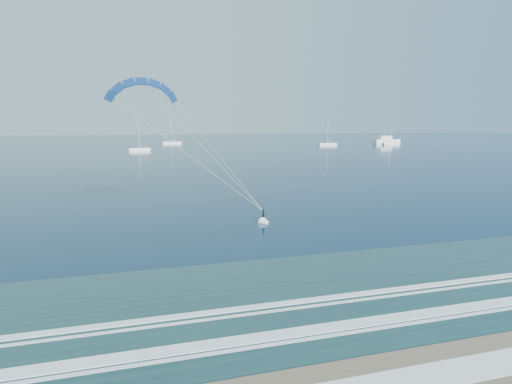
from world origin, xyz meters
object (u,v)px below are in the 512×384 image
at_px(motor_yacht, 386,140).
at_px(sailboat_2, 140,149).
at_px(kitesurfer_rig, 206,151).
at_px(sailboat_3, 172,143).
at_px(sailboat_4, 327,144).
at_px(sailboat_5, 390,144).

relative_size(motor_yacht, sailboat_2, 1.32).
bearing_deg(sailboat_2, kitesurfer_rig, -90.35).
bearing_deg(sailboat_3, sailboat_4, -29.74).
xyz_separation_m(sailboat_2, sailboat_4, (95.45, 19.66, 0.01)).
distance_m(sailboat_3, sailboat_5, 118.20).
bearing_deg(motor_yacht, sailboat_5, -117.73).
bearing_deg(sailboat_2, sailboat_5, 5.79).
distance_m(motor_yacht, sailboat_5, 20.71).
xyz_separation_m(sailboat_2, sailboat_3, (20.87, 62.27, 0.01)).
distance_m(sailboat_2, sailboat_5, 128.98).
height_order(kitesurfer_rig, sailboat_5, kitesurfer_rig).
relative_size(sailboat_2, sailboat_3, 0.85).
bearing_deg(motor_yacht, sailboat_2, -167.21).
relative_size(motor_yacht, sailboat_3, 1.12).
bearing_deg(sailboat_5, kitesurfer_rig, -128.82).
xyz_separation_m(kitesurfer_rig, sailboat_4, (96.35, 167.24, -7.85)).
relative_size(kitesurfer_rig, sailboat_2, 1.64).
relative_size(kitesurfer_rig, motor_yacht, 1.24).
bearing_deg(sailboat_4, motor_yacht, 15.35).
bearing_deg(sailboat_4, kitesurfer_rig, -119.95).
distance_m(kitesurfer_rig, sailboat_4, 193.17).
bearing_deg(kitesurfer_rig, sailboat_3, 84.08).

